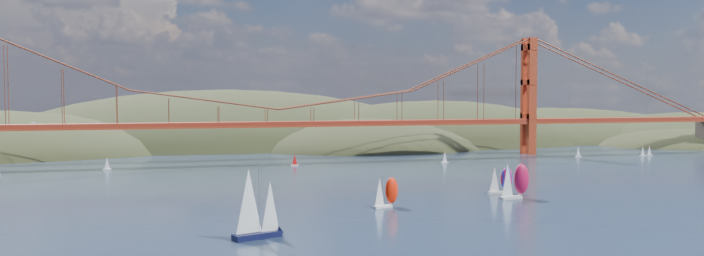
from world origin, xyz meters
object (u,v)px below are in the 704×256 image
Objects in this scene: sloop_navy at (255,204)px; racer_1 at (514,180)px; racer_rwb at (500,180)px; racer_0 at (385,192)px.

racer_1 is at bearing 3.12° from sloop_navy.
sloop_navy is 1.83× the size of racer_rwb.
sloop_navy reaches higher than racer_rwb.
racer_0 reaches higher than racer_rwb.
racer_rwb is at bearing 0.12° from racer_0.
racer_1 is (38.42, 4.10, 1.06)m from racer_0.
racer_rwb is at bearing 72.41° from racer_1.
racer_0 is at bearing 17.40° from sloop_navy.
racer_0 is 0.79× the size of racer_1.
sloop_navy is at bearing -148.65° from racer_rwb.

